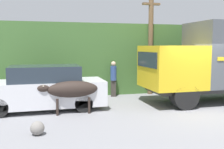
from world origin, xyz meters
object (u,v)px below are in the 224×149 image
Objects in this scene: utility_pole at (151,41)px; roadside_rock at (37,128)px; brown_cow at (72,90)px; parked_suv at (43,89)px; pedestrian_on_hill at (113,77)px.

utility_pole reaches higher than roadside_rock.
brown_cow is 5.59× the size of roadside_rock.
pedestrian_on_hill reaches higher than parked_suv.
pedestrian_on_hill is at bearing 54.23° from roadside_rock.
brown_cow is at bearing 64.88° from pedestrian_on_hill.
brown_cow is at bearing 60.92° from roadside_rock.
utility_pole is at bearing 33.47° from brown_cow.
roadside_rock is at bearing 69.39° from pedestrian_on_hill.
utility_pole is (4.27, 2.91, 1.78)m from brown_cow.
parked_suv is 2.98m from roadside_rock.
parked_suv is at bearing 139.00° from brown_cow.
parked_suv is 0.92× the size of utility_pole.
pedestrian_on_hill is 0.33× the size of utility_pole.
utility_pole is at bearing 42.66° from roadside_rock.
pedestrian_on_hill is at bearing 27.87° from parked_suv.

